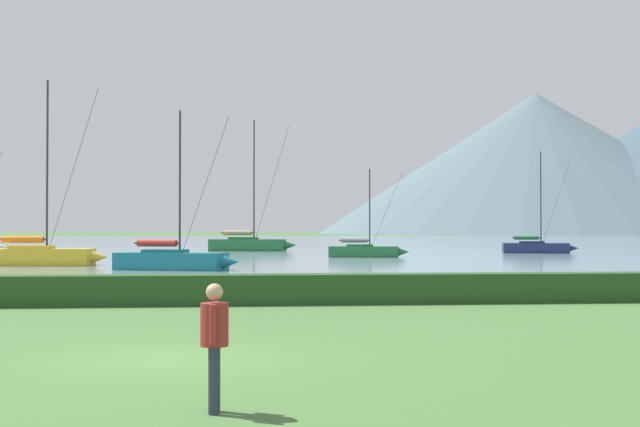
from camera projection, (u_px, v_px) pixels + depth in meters
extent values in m
plane|color=#477038|center=(170.00, 359.00, 15.42)|extent=(1000.00, 1000.00, 0.00)
cube|color=gray|center=(231.00, 242.00, 151.77)|extent=(320.00, 246.00, 0.00)
cube|color=#284C23|center=(198.00, 290.00, 26.38)|extent=(80.00, 1.20, 0.93)
cone|color=white|center=(3.00, 247.00, 84.79)|extent=(1.22, 1.02, 0.85)
cube|color=#236B38|center=(248.00, 245.00, 89.31)|extent=(8.16, 4.10, 1.23)
cone|color=#236B38|center=(290.00, 245.00, 88.89)|extent=(1.51, 1.28, 1.04)
cube|color=#206032|center=(243.00, 241.00, 89.36)|extent=(3.20, 2.39, 0.78)
cylinder|color=#333338|center=(254.00, 182.00, 89.36)|extent=(0.16, 0.16, 12.98)
cylinder|color=#333338|center=(237.00, 233.00, 89.44)|extent=(3.47, 0.80, 0.13)
cylinder|color=tan|center=(237.00, 233.00, 89.44)|extent=(3.02, 1.05, 0.49)
cylinder|color=#333338|center=(271.00, 185.00, 89.18)|extent=(3.65, 0.74, 12.34)
cube|color=gold|center=(38.00, 257.00, 54.20)|extent=(7.02, 3.02, 1.07)
cone|color=gold|center=(99.00, 257.00, 54.18)|extent=(1.25, 1.02, 0.91)
cube|color=gold|center=(31.00, 251.00, 54.21)|extent=(2.68, 1.88, 0.68)
cylinder|color=#333338|center=(47.00, 168.00, 54.30)|extent=(0.14, 0.14, 11.21)
cylinder|color=#333338|center=(23.00, 239.00, 54.23)|extent=(3.06, 0.43, 0.12)
cylinder|color=orange|center=(23.00, 239.00, 54.23)|extent=(2.64, 0.69, 0.43)
cylinder|color=#333338|center=(73.00, 172.00, 54.28)|extent=(3.23, 0.36, 10.65)
cube|color=#19707A|center=(171.00, 261.00, 48.56)|extent=(6.59, 4.16, 0.98)
cone|color=#19707A|center=(230.00, 262.00, 47.65)|extent=(1.29, 1.15, 0.83)
cube|color=#16646E|center=(165.00, 255.00, 48.66)|extent=(2.69, 2.20, 0.62)
cylinder|color=#333338|center=(180.00, 185.00, 48.50)|extent=(0.12, 0.12, 8.50)
cylinder|color=#333338|center=(157.00, 243.00, 48.80)|extent=(2.67, 1.07, 0.11)
cylinder|color=red|center=(157.00, 243.00, 48.80)|extent=(2.37, 1.19, 0.39)
cylinder|color=#333338|center=(204.00, 189.00, 48.12)|extent=(2.79, 1.05, 8.09)
cube|color=navy|center=(535.00, 248.00, 81.67)|extent=(6.39, 3.36, 0.96)
cone|color=navy|center=(573.00, 248.00, 81.24)|extent=(1.19, 1.02, 0.81)
cube|color=#1B2449|center=(532.00, 244.00, 81.71)|extent=(2.52, 1.92, 0.61)
cylinder|color=#333338|center=(541.00, 199.00, 81.68)|extent=(0.12, 0.12, 9.19)
cylinder|color=#333338|center=(526.00, 238.00, 81.79)|extent=(2.69, 0.70, 0.10)
cylinder|color=#2D7542|center=(526.00, 238.00, 81.79)|extent=(2.35, 0.88, 0.38)
cylinder|color=#333338|center=(556.00, 202.00, 81.50)|extent=(2.83, 0.65, 8.73)
cube|color=#236B38|center=(364.00, 252.00, 70.14)|extent=(5.91, 3.01, 0.89)
cone|color=#236B38|center=(403.00, 252.00, 69.80)|extent=(1.10, 0.93, 0.75)
cube|color=#206032|center=(360.00, 248.00, 70.18)|extent=(2.32, 1.74, 0.56)
cylinder|color=#333338|center=(370.00, 210.00, 70.15)|extent=(0.11, 0.11, 6.76)
cylinder|color=#333338|center=(354.00, 240.00, 70.24)|extent=(2.51, 0.60, 0.10)
cylinder|color=gray|center=(354.00, 240.00, 70.24)|extent=(2.18, 0.77, 0.35)
cylinder|color=#333338|center=(386.00, 212.00, 70.01)|extent=(2.63, 0.55, 6.43)
cylinder|color=#2D3347|center=(214.00, 381.00, 10.84)|extent=(0.14, 0.14, 0.85)
cylinder|color=#2D3347|center=(215.00, 378.00, 11.02)|extent=(0.14, 0.14, 0.85)
cylinder|color=maroon|center=(214.00, 325.00, 10.94)|extent=(0.36, 0.36, 0.55)
cylinder|color=maroon|center=(213.00, 325.00, 10.70)|extent=(0.09, 0.09, 0.50)
cylinder|color=maroon|center=(216.00, 320.00, 11.18)|extent=(0.09, 0.09, 0.50)
sphere|color=tan|center=(214.00, 292.00, 10.94)|extent=(0.22, 0.22, 0.22)
cone|color=slate|center=(536.00, 163.00, 386.60)|extent=(197.68, 197.68, 63.47)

